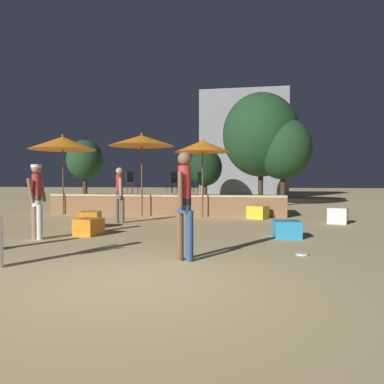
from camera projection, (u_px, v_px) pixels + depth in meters
The scene contains 23 objects.
ground_plane at pixel (128, 283), 4.91m from camera, with size 120.00×120.00×0.00m, color tan.
wooden_deck at pixel (170, 204), 15.35m from camera, with size 9.16×2.65×0.80m.
patio_umbrella_0 at pixel (142, 141), 13.69m from camera, with size 2.40×2.40×3.07m.
patio_umbrella_1 at pixel (203, 146), 13.41m from camera, with size 2.02×2.02×2.85m.
patio_umbrella_2 at pixel (63, 143), 14.61m from camera, with size 2.57×2.57×3.12m.
cube_seat_0 at pixel (258, 212), 13.02m from camera, with size 0.80×0.80×0.45m.
cube_seat_1 at pixel (89, 227), 9.14m from camera, with size 0.67×0.67×0.41m.
cube_seat_2 at pixel (90, 220), 10.60m from camera, with size 0.64×0.64×0.46m.
cube_seat_4 at pixel (338, 216), 11.60m from camera, with size 0.71×0.71×0.49m.
cube_seat_5 at pixel (287, 229), 8.73m from camera, with size 0.67×0.67×0.40m.
person_0 at pixel (185, 201), 6.21m from camera, with size 0.30×0.47×1.82m.
person_1 at pixel (120, 193), 11.68m from camera, with size 0.31×0.44×1.74m.
person_2 at pixel (37, 197), 8.48m from camera, with size 0.29×0.52×1.71m.
bistro_chair_0 at pixel (198, 180), 15.77m from camera, with size 0.41×0.41×0.90m.
bistro_chair_1 at pixel (131, 180), 14.94m from camera, with size 0.46×0.46×0.90m.
bistro_chair_2 at pixel (173, 180), 15.64m from camera, with size 0.46×0.46×0.90m.
frisbee_disc at pixel (302, 254), 6.72m from camera, with size 0.23×0.23×0.03m.
background_tree_0 at pixel (261, 135), 20.37m from camera, with size 4.15×4.15×6.09m.
background_tree_1 at pixel (261, 145), 22.23m from camera, with size 3.40×3.40×5.29m.
background_tree_2 at pixel (85, 160), 23.72m from camera, with size 2.29×2.29×3.89m.
background_tree_3 at pixel (283, 149), 19.60m from camera, with size 2.95×2.95×4.61m.
background_tree_4 at pixel (205, 168), 25.06m from camera, with size 2.26×2.26×3.43m.
distant_building at pixel (244, 146), 30.19m from camera, with size 6.72×4.44×8.25m.
Camera 1 is at (1.68, -4.65, 1.35)m, focal length 35.00 mm.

